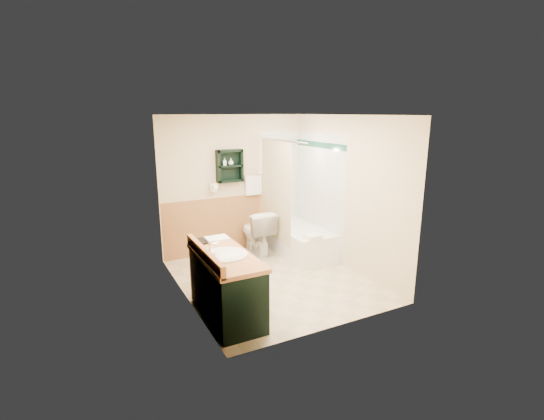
{
  "coord_description": "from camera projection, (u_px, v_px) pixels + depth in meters",
  "views": [
    {
      "loc": [
        -2.51,
        -4.84,
        2.44
      ],
      "look_at": [
        0.09,
        0.2,
        1.02
      ],
      "focal_mm": 26.0,
      "sensor_mm": 36.0,
      "label": 1
    }
  ],
  "objects": [
    {
      "name": "wainscot_back",
      "position": [
        235.0,
        223.0,
        7.04
      ],
      "size": [
        2.58,
        2.58,
        1.0
      ],
      "primitive_type": null,
      "color": "#BE794D",
      "rests_on": "back_wall"
    },
    {
      "name": "soap_bottle_a",
      "position": [
        225.0,
        164.0,
        6.62
      ],
      "size": [
        0.08,
        0.13,
        0.06
      ],
      "primitive_type": "imported",
      "rotation": [
        0.0,
        0.0,
        -0.25
      ],
      "color": "white",
      "rests_on": "wall_shelf"
    },
    {
      "name": "tile_back",
      "position": [
        285.0,
        188.0,
        7.35
      ],
      "size": [
        0.95,
        0.95,
        2.1
      ],
      "primitive_type": null,
      "color": "white",
      "rests_on": "back_wall"
    },
    {
      "name": "left_wall",
      "position": [
        181.0,
        212.0,
        5.01
      ],
      "size": [
        0.04,
        3.0,
        2.4
      ],
      "primitive_type": "cube",
      "color": "#F8E6C2",
      "rests_on": "ground"
    },
    {
      "name": "wainscot_left",
      "position": [
        187.0,
        263.0,
        5.19
      ],
      "size": [
        2.98,
        2.98,
        1.0
      ],
      "primitive_type": null,
      "color": "#BE794D",
      "rests_on": "left_wall"
    },
    {
      "name": "tub_towel",
      "position": [
        313.0,
        237.0,
        6.25
      ],
      "size": [
        0.24,
        0.2,
        0.07
      ],
      "primitive_type": "cube",
      "color": "white",
      "rests_on": "bathtub"
    },
    {
      "name": "curtain_rod",
      "position": [
        281.0,
        140.0,
        6.28
      ],
      "size": [
        0.03,
        1.6,
        0.03
      ],
      "primitive_type": "cylinder",
      "rotation": [
        1.57,
        0.0,
        0.0
      ],
      "color": "silver",
      "rests_on": "back_wall"
    },
    {
      "name": "vanity_book",
      "position": [
        197.0,
        235.0,
        5.03
      ],
      "size": [
        0.16,
        0.1,
        0.23
      ],
      "primitive_type": "imported",
      "rotation": [
        0.0,
        0.0,
        0.47
      ],
      "color": "black",
      "rests_on": "vanity"
    },
    {
      "name": "tile_right",
      "position": [
        318.0,
        194.0,
        6.84
      ],
      "size": [
        1.5,
        1.5,
        2.1
      ],
      "primitive_type": null,
      "color": "white",
      "rests_on": "right_wall"
    },
    {
      "name": "counter_towel",
      "position": [
        217.0,
        239.0,
        5.17
      ],
      "size": [
        0.29,
        0.23,
        0.04
      ],
      "primitive_type": "cube",
      "color": "white",
      "rests_on": "vanity"
    },
    {
      "name": "floor",
      "position": [
        273.0,
        280.0,
        5.88
      ],
      "size": [
        3.0,
        3.0,
        0.0
      ],
      "primitive_type": "plane",
      "color": "beige",
      "rests_on": "ground"
    },
    {
      "name": "towel_bar",
      "position": [
        253.0,
        175.0,
        6.96
      ],
      "size": [
        0.4,
        0.06,
        0.4
      ],
      "primitive_type": null,
      "color": "white",
      "rests_on": "back_wall"
    },
    {
      "name": "bathtub",
      "position": [
        298.0,
        240.0,
        6.94
      ],
      "size": [
        0.72,
        1.5,
        0.48
      ],
      "primitive_type": "cube",
      "color": "white",
      "rests_on": "ground"
    },
    {
      "name": "ceiling",
      "position": [
        273.0,
        113.0,
        5.3
      ],
      "size": [
        2.6,
        3.0,
        0.04
      ],
      "primitive_type": "cube",
      "color": "white",
      "rests_on": "back_wall"
    },
    {
      "name": "hair_dryer",
      "position": [
        213.0,
        187.0,
        6.65
      ],
      "size": [
        0.1,
        0.24,
        0.18
      ],
      "primitive_type": null,
      "color": "white",
      "rests_on": "back_wall"
    },
    {
      "name": "vanity",
      "position": [
        226.0,
        286.0,
        4.74
      ],
      "size": [
        0.59,
        1.26,
        0.8
      ],
      "primitive_type": "cube",
      "color": "black",
      "rests_on": "ground"
    },
    {
      "name": "shower_curtain",
      "position": [
        276.0,
        191.0,
        6.64
      ],
      "size": [
        1.05,
        1.05,
        1.7
      ],
      "primitive_type": null,
      "color": "beige",
      "rests_on": "curtain_rod"
    },
    {
      "name": "mirror_glass",
      "position": [
        197.0,
        197.0,
        4.48
      ],
      "size": [
        1.2,
        1.2,
        0.9
      ],
      "primitive_type": null,
      "color": "white",
      "rests_on": "left_wall"
    },
    {
      "name": "right_wall",
      "position": [
        348.0,
        193.0,
        6.18
      ],
      "size": [
        0.04,
        3.0,
        2.4
      ],
      "primitive_type": "cube",
      "color": "#F8E6C2",
      "rests_on": "ground"
    },
    {
      "name": "mirror_frame",
      "position": [
        196.0,
        197.0,
        4.48
      ],
      "size": [
        1.3,
        1.3,
        1.0
      ],
      "primitive_type": null,
      "color": "brown",
      "rests_on": "left_wall"
    },
    {
      "name": "back_wall",
      "position": [
        233.0,
        185.0,
        6.9
      ],
      "size": [
        2.6,
        0.04,
        2.4
      ],
      "primitive_type": "cube",
      "color": "#F8E6C2",
      "rests_on": "ground"
    },
    {
      "name": "toilet",
      "position": [
        257.0,
        233.0,
        6.85
      ],
      "size": [
        0.47,
        0.82,
        0.79
      ],
      "primitive_type": "imported",
      "rotation": [
        0.0,
        0.0,
        3.11
      ],
      "color": "white",
      "rests_on": "ground"
    },
    {
      "name": "wall_shelf",
      "position": [
        230.0,
        166.0,
        6.67
      ],
      "size": [
        0.45,
        0.15,
        0.55
      ],
      "primitive_type": "cube",
      "color": "black",
      "rests_on": "back_wall"
    },
    {
      "name": "soap_bottle_b",
      "position": [
        231.0,
        162.0,
        6.66
      ],
      "size": [
        0.12,
        0.14,
        0.09
      ],
      "primitive_type": "imported",
      "rotation": [
        0.0,
        0.0,
        0.41
      ],
      "color": "white",
      "rests_on": "wall_shelf"
    },
    {
      "name": "tile_accent",
      "position": [
        319.0,
        145.0,
        6.63
      ],
      "size": [
        1.5,
        1.5,
        0.1
      ],
      "primitive_type": null,
      "color": "#154934",
      "rests_on": "right_wall"
    }
  ]
}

